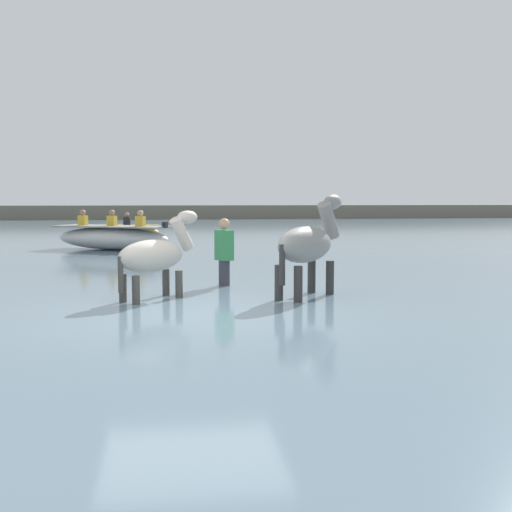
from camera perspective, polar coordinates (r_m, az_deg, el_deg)
The scene contains 8 objects.
ground_plane at distance 8.96m, azimuth -5.68°, elevation -7.72°, with size 120.00×120.00×0.00m, color #666051.
water_surface at distance 18.82m, azimuth -6.99°, elevation -0.29°, with size 90.00×90.00×0.42m, color slate.
horse_lead_grey at distance 10.26m, azimuth 4.61°, elevation 0.77°, with size 1.52×1.60×2.05m.
horse_trailing_pinto at distance 10.10m, azimuth -8.94°, elevation -0.22°, with size 1.40×1.32×1.79m.
boat_far_offshore at distance 25.53m, azimuth -11.25°, elevation 2.16°, with size 2.54×1.32×1.00m.
boat_mid_channel at distance 19.98m, azimuth -12.55°, elevation 1.62°, with size 3.89×2.93×1.20m.
person_spectator_far at distance 11.55m, azimuth -2.82°, elevation -0.44°, with size 0.34×0.38×1.63m.
far_shoreline at distance 48.04m, azimuth -7.70°, elevation 3.62°, with size 80.00×2.40×1.42m, color #706B5B.
Camera 1 is at (-0.36, -8.73, 2.00)m, focal length 45.31 mm.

